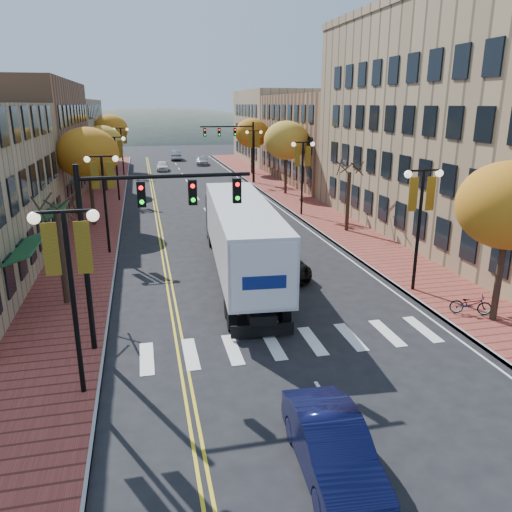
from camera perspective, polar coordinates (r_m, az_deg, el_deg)
ground at (r=18.11m, az=5.84°, el=-12.70°), size 200.00×200.00×0.00m
sidewalk_left at (r=48.32m, az=-17.18°, el=5.67°), size 4.00×85.00×0.15m
sidewalk_right at (r=50.23m, az=3.85°, el=6.80°), size 4.00×85.00×0.15m
building_left_mid at (r=52.31m, az=-26.39°, el=11.52°), size 12.00×24.00×11.00m
building_left_far at (r=76.87m, az=-22.20°, el=12.67°), size 12.00×26.00×9.50m
building_right_near at (r=38.95m, az=25.43°, el=13.30°), size 15.00×28.00×15.00m
building_right_mid at (r=61.73m, az=10.06°, el=13.10°), size 15.00×24.00×10.00m
building_right_far at (r=82.42m, az=4.03°, el=14.58°), size 15.00×20.00×11.00m
tree_left_a at (r=24.11m, az=-21.29°, el=-0.32°), size 0.28×0.28×4.20m
tree_left_b at (r=39.19m, az=-18.67°, el=11.02°), size 4.48×4.48×7.21m
tree_left_c at (r=55.12m, az=-17.13°, el=12.23°), size 4.16×4.16×6.69m
tree_left_d at (r=73.03m, az=-16.27°, el=13.73°), size 4.61×4.61×7.42m
tree_right_a at (r=22.40m, az=27.00°, el=5.14°), size 4.16×4.16×6.69m
tree_right_b at (r=36.42m, az=10.45°, el=6.13°), size 0.28×0.28×4.20m
tree_right_c at (r=51.00m, az=3.48°, el=13.05°), size 4.48×4.48×7.21m
tree_right_d at (r=66.50m, az=-0.48°, el=13.86°), size 4.35×4.35×7.00m
lamp_left_a at (r=15.73m, az=-20.53°, el=-1.32°), size 1.96×0.36×6.05m
lamp_left_b at (r=31.28m, az=-17.01°, el=7.72°), size 1.96×0.36×6.05m
lamp_left_c at (r=49.13m, az=-15.73°, el=10.96°), size 1.96×0.36×6.05m
lamp_left_d at (r=67.05m, az=-15.12°, el=12.47°), size 1.96×0.36×6.05m
lamp_right_a at (r=24.87m, az=18.30°, el=5.36°), size 1.96×0.36×6.05m
lamp_right_b at (r=41.15m, az=5.35°, el=10.45°), size 1.96×0.36×6.05m
lamp_right_c at (r=58.45m, az=-0.23°, el=12.45°), size 1.96×0.36×6.05m
traffic_mast_near at (r=18.30m, az=-13.33°, el=3.84°), size 6.10×0.35×7.00m
traffic_mast_far at (r=57.99m, az=-2.23°, el=13.02°), size 6.10×0.34×7.00m
semi_truck at (r=26.58m, az=-1.99°, el=2.87°), size 3.92×16.99×4.21m
navy_sedan at (r=13.43m, az=8.72°, el=-20.80°), size 1.83×4.66×1.51m
black_suv at (r=27.06m, az=3.06°, el=-0.86°), size 2.19×4.73×1.31m
car_far_white at (r=71.71m, az=-10.64°, el=10.09°), size 1.77×3.96×1.32m
car_far_silver at (r=77.85m, az=-6.19°, el=10.79°), size 2.21×4.54×1.27m
car_far_oncoming at (r=85.29m, az=-9.11°, el=11.31°), size 1.95×4.82×1.56m
bicycle at (r=23.70m, az=23.33°, el=-5.06°), size 1.84×1.25×0.91m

